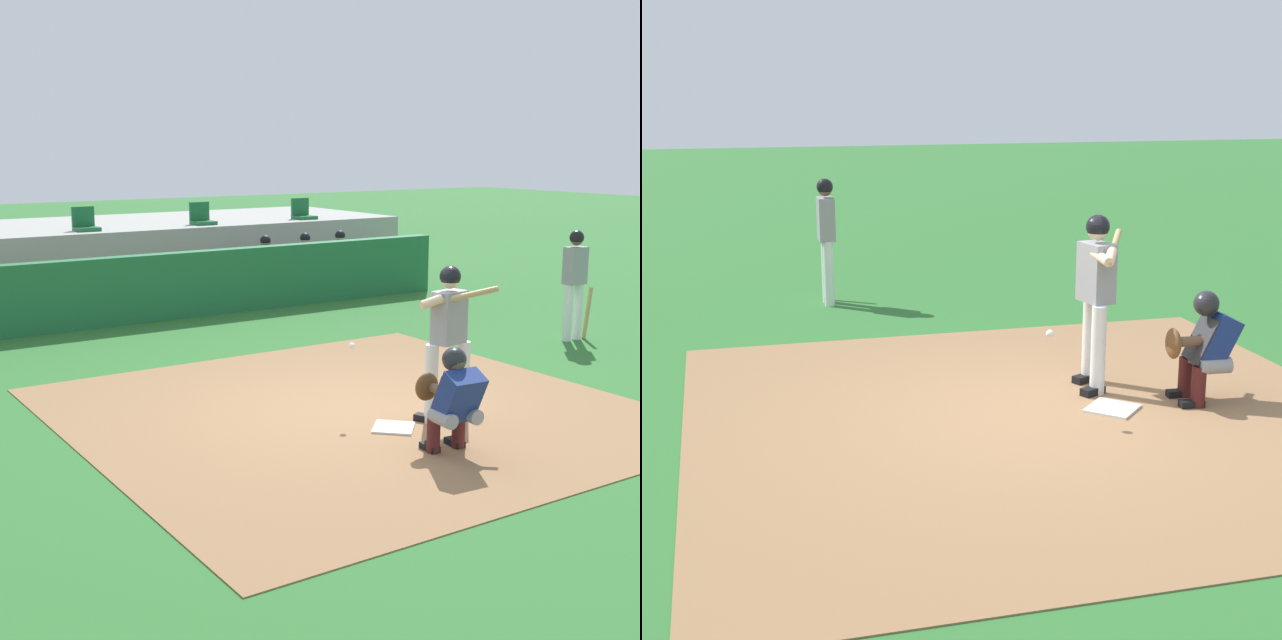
% 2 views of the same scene
% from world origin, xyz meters
% --- Properties ---
extents(ground_plane, '(80.00, 80.00, 0.00)m').
position_xyz_m(ground_plane, '(0.00, 0.00, 0.00)').
color(ground_plane, '#2D6B2D').
extents(dirt_infield, '(6.40, 6.40, 0.01)m').
position_xyz_m(dirt_infield, '(0.00, 0.00, 0.01)').
color(dirt_infield, '#936B47').
rests_on(dirt_infield, ground).
extents(home_plate, '(0.62, 0.62, 0.02)m').
position_xyz_m(home_plate, '(0.00, -0.80, 0.02)').
color(home_plate, white).
rests_on(home_plate, dirt_infield).
extents(batter_at_plate, '(0.78, 0.65, 1.80)m').
position_xyz_m(batter_at_plate, '(0.69, -0.89, 1.04)').
color(batter_at_plate, silver).
rests_on(batter_at_plate, ground).
extents(catcher_crouched, '(0.50, 2.01, 1.13)m').
position_xyz_m(catcher_crouched, '(0.01, -1.74, 0.61)').
color(catcher_crouched, gray).
rests_on(catcher_crouched, ground).
extents(on_deck_batter, '(0.58, 0.23, 1.79)m').
position_xyz_m(on_deck_batter, '(5.27, 1.27, 1.02)').
color(on_deck_batter, silver).
rests_on(on_deck_batter, ground).
extents(dugout_wall, '(13.00, 0.30, 1.20)m').
position_xyz_m(dugout_wall, '(0.00, 6.50, 0.60)').
color(dugout_wall, '#1E6638').
rests_on(dugout_wall, ground).
extents(dugout_bench, '(11.80, 0.44, 0.45)m').
position_xyz_m(dugout_bench, '(0.00, 7.50, 0.23)').
color(dugout_bench, olive).
rests_on(dugout_bench, ground).
extents(dugout_player_1, '(0.49, 0.70, 1.30)m').
position_xyz_m(dugout_player_1, '(3.10, 7.34, 0.67)').
color(dugout_player_1, '#939399').
rests_on(dugout_player_1, ground).
extents(dugout_player_2, '(0.49, 0.70, 1.30)m').
position_xyz_m(dugout_player_2, '(4.06, 7.34, 0.67)').
color(dugout_player_2, '#939399').
rests_on(dugout_player_2, ground).
extents(dugout_player_3, '(0.49, 0.70, 1.30)m').
position_xyz_m(dugout_player_3, '(4.95, 7.34, 0.67)').
color(dugout_player_3, '#939399').
rests_on(dugout_player_3, ground).
extents(stands_platform, '(15.00, 4.40, 1.40)m').
position_xyz_m(stands_platform, '(0.00, 10.90, 0.70)').
color(stands_platform, '#9E9E99').
rests_on(stands_platform, ground).
extents(stadium_seat_2, '(0.46, 0.46, 0.48)m').
position_xyz_m(stadium_seat_2, '(0.00, 9.38, 1.53)').
color(stadium_seat_2, '#196033').
rests_on(stadium_seat_2, stands_platform).
extents(stadium_seat_3, '(0.46, 0.46, 0.48)m').
position_xyz_m(stadium_seat_3, '(2.60, 9.38, 1.53)').
color(stadium_seat_3, '#196033').
rests_on(stadium_seat_3, stands_platform).
extents(stadium_seat_4, '(0.46, 0.46, 0.48)m').
position_xyz_m(stadium_seat_4, '(5.20, 9.38, 1.53)').
color(stadium_seat_4, '#196033').
rests_on(stadium_seat_4, stands_platform).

